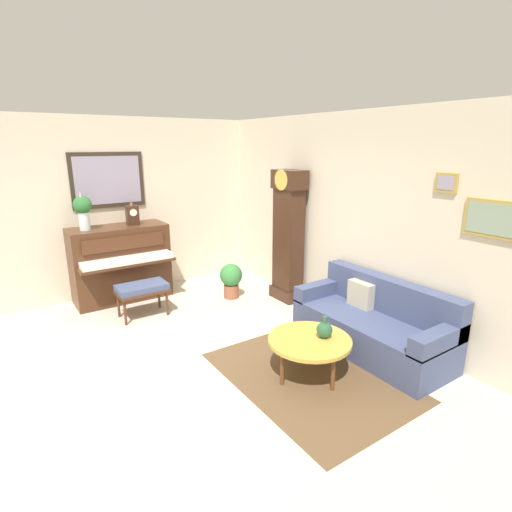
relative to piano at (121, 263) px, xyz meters
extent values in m
cube|color=beige|center=(2.23, 0.04, -0.64)|extent=(6.40, 6.00, 0.10)
cube|color=beige|center=(-0.37, 0.04, 0.81)|extent=(0.10, 4.90, 2.80)
cube|color=#33281E|center=(-0.30, 0.00, 1.26)|extent=(0.03, 1.10, 0.84)
cube|color=#998EA8|center=(-0.29, 0.00, 1.26)|extent=(0.01, 0.98, 0.72)
cube|color=beige|center=(2.23, 2.44, 0.81)|extent=(5.30, 0.10, 2.80)
cube|color=#B28E3D|center=(3.78, 2.37, 1.41)|extent=(0.24, 0.03, 0.20)
cube|color=#998EA8|center=(3.78, 2.36, 1.41)|extent=(0.18, 0.01, 0.14)
cube|color=#B28E3D|center=(4.28, 2.37, 1.11)|extent=(0.52, 0.03, 0.36)
cube|color=gray|center=(4.28, 2.36, 1.11)|extent=(0.46, 0.01, 0.30)
cube|color=brown|center=(3.35, 0.97, -0.59)|extent=(2.10, 1.50, 0.01)
cube|color=#4C2B19|center=(-0.02, 0.00, -0.01)|extent=(0.60, 1.44, 1.17)
cube|color=#4C2B19|center=(0.41, 0.00, 0.09)|extent=(0.28, 1.38, 0.04)
cube|color=white|center=(0.41, 0.00, 0.15)|extent=(0.26, 1.32, 0.08)
cube|color=#4C2B19|center=(0.30, 0.00, 0.39)|extent=(0.03, 1.20, 0.20)
cube|color=#4C2B19|center=(0.84, 0.03, -0.21)|extent=(0.42, 0.70, 0.04)
cube|color=#424C70|center=(0.84, 0.03, -0.15)|extent=(0.40, 0.68, 0.08)
cylinder|color=#4C2B19|center=(1.00, -0.27, -0.41)|extent=(0.04, 0.04, 0.36)
cylinder|color=#4C2B19|center=(1.00, 0.33, -0.41)|extent=(0.04, 0.04, 0.36)
cylinder|color=#4C2B19|center=(0.68, -0.27, -0.41)|extent=(0.04, 0.04, 0.36)
cylinder|color=#4C2B19|center=(0.68, 0.33, -0.41)|extent=(0.04, 0.04, 0.36)
cube|color=#3D2316|center=(1.45, 2.17, -0.50)|extent=(0.52, 0.34, 0.18)
cube|color=#3D2316|center=(1.45, 2.17, 0.30)|extent=(0.44, 0.28, 1.78)
cube|color=#3D2316|center=(1.45, 2.17, 1.29)|extent=(0.52, 0.32, 0.28)
cylinder|color=gold|center=(1.45, 2.02, 1.29)|extent=(0.30, 0.02, 0.30)
cylinder|color=gold|center=(1.45, 2.12, 0.36)|extent=(0.03, 0.03, 0.70)
cube|color=#424C70|center=(3.31, 1.95, -0.38)|extent=(1.90, 0.80, 0.42)
cube|color=#424C70|center=(3.31, 2.25, 0.03)|extent=(1.90, 0.20, 0.44)
cube|color=#424C70|center=(2.45, 1.95, -0.09)|extent=(0.18, 0.80, 0.20)
cube|color=#424C70|center=(4.17, 1.95, -0.09)|extent=(0.18, 0.80, 0.20)
cube|color=#B7AD93|center=(3.01, 2.09, -0.01)|extent=(0.34, 0.12, 0.32)
cylinder|color=gold|center=(3.30, 1.00, -0.20)|extent=(0.88, 0.88, 0.04)
torus|color=brown|center=(3.30, 1.00, -0.20)|extent=(0.88, 0.88, 0.04)
cylinder|color=brown|center=(3.30, 1.36, -0.41)|extent=(0.04, 0.04, 0.38)
cylinder|color=brown|center=(3.66, 1.00, -0.41)|extent=(0.04, 0.04, 0.38)
cylinder|color=brown|center=(3.30, 0.64, -0.41)|extent=(0.04, 0.04, 0.38)
cylinder|color=brown|center=(2.94, 1.00, -0.41)|extent=(0.04, 0.04, 0.38)
cube|color=#3D2316|center=(0.00, 0.24, 0.73)|extent=(0.12, 0.18, 0.30)
cylinder|color=white|center=(0.06, 0.24, 0.78)|extent=(0.01, 0.11, 0.11)
cone|color=#3D2316|center=(0.00, 0.24, 0.92)|extent=(0.10, 0.10, 0.08)
cylinder|color=silver|center=(0.00, -0.46, 0.71)|extent=(0.15, 0.15, 0.26)
sphere|color=#2D6B33|center=(0.00, -0.46, 0.95)|extent=(0.26, 0.26, 0.26)
cone|color=#D199B7|center=(0.03, -0.48, 1.08)|extent=(0.06, 0.06, 0.16)
cylinder|color=#234C33|center=(3.36, 1.15, -0.17)|extent=(0.09, 0.09, 0.01)
sphere|color=#285638|center=(3.36, 1.15, -0.09)|extent=(0.17, 0.17, 0.17)
cylinder|color=#285638|center=(3.36, 1.15, 0.02)|extent=(0.04, 0.04, 0.08)
cylinder|color=#935138|center=(0.92, 1.45, -0.48)|extent=(0.24, 0.24, 0.22)
sphere|color=#387F3D|center=(0.92, 1.45, -0.21)|extent=(0.36, 0.36, 0.36)
camera|label=1|loc=(6.14, -1.60, 1.79)|focal=28.08mm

